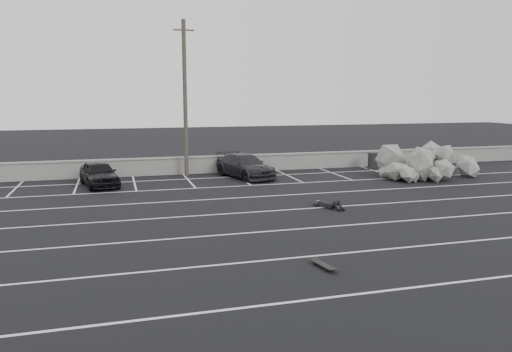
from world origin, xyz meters
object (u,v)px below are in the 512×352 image
object	(u,v)px
car_left	(99,174)
person	(325,202)
utility_pole	(185,98)
trash_bin	(373,161)
skateboard	(324,265)
riprap_pile	(416,168)
car_right	(245,166)

from	to	relation	value
car_left	person	xyz separation A→B (m)	(9.51, -7.94, -0.46)
utility_pole	trash_bin	bearing A→B (deg)	-2.32
car_left	utility_pole	size ratio (longest dim) A/B	0.43
car_left	person	world-z (taller)	car_left
person	trash_bin	bearing A→B (deg)	33.92
person	skateboard	world-z (taller)	person
trash_bin	skateboard	bearing A→B (deg)	-122.78
utility_pole	person	distance (m)	11.89
trash_bin	skateboard	xyz separation A→B (m)	(-10.79, -16.76, -0.46)
riprap_pile	person	bearing A→B (deg)	-145.75
utility_pole	person	xyz separation A→B (m)	(4.55, -10.07, -4.39)
skateboard	car_left	bearing A→B (deg)	102.69
riprap_pile	car_left	bearing A→B (deg)	172.29
car_right	person	world-z (taller)	car_right
riprap_pile	person	size ratio (longest dim) A/B	2.83
car_left	skateboard	distance (m)	16.40
person	skateboard	xyz separation A→B (m)	(-3.20, -7.18, -0.13)
car_right	utility_pole	size ratio (longest dim) A/B	0.52
car_right	utility_pole	xyz separation A→B (m)	(-3.23, 1.49, 3.92)
utility_pole	person	size ratio (longest dim) A/B	4.05
car_right	person	bearing A→B (deg)	-97.64
riprap_pile	trash_bin	bearing A→B (deg)	97.97
riprap_pile	person	xyz separation A→B (m)	(-8.15, -5.55, -0.37)
person	utility_pole	bearing A→B (deg)	96.65
car_left	trash_bin	size ratio (longest dim) A/B	3.67
car_right	person	distance (m)	8.69
car_right	skateboard	world-z (taller)	car_right
car_right	trash_bin	world-z (taller)	car_right
trash_bin	riprap_pile	size ratio (longest dim) A/B	0.17
car_left	riprap_pile	bearing A→B (deg)	-20.67
skateboard	car_right	bearing A→B (deg)	73.24
person	skateboard	bearing A→B (deg)	-131.71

